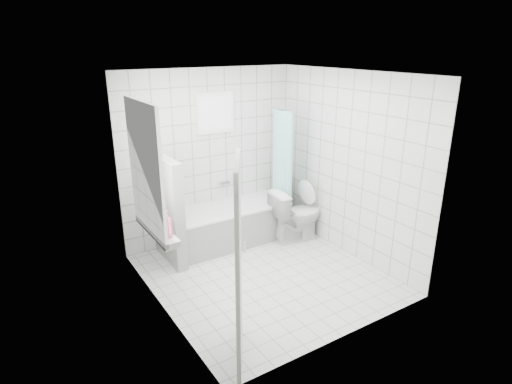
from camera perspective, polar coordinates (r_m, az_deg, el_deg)
ground at (r=5.81m, az=1.07°, el=-10.98°), size 3.00×3.00×0.00m
ceiling at (r=5.02m, az=1.26°, el=15.56°), size 3.00×3.00×0.00m
wall_back at (r=6.52m, az=-6.17°, el=4.75°), size 2.80×0.02×2.60m
wall_front at (r=4.19m, az=12.62°, el=-4.10°), size 2.80×0.02×2.60m
wall_left at (r=4.69m, az=-13.26°, el=-1.57°), size 0.02×3.00×2.60m
wall_right at (r=6.13m, az=12.16°, el=3.46°), size 0.02×3.00×2.60m
window_left at (r=4.88m, az=-14.23°, el=2.90°), size 0.01×0.90×1.40m
window_back at (r=6.39m, az=-5.39°, el=10.44°), size 0.50×0.01×0.50m
window_sill at (r=5.14m, az=-13.09°, el=-4.95°), size 0.18×1.02×0.08m
door at (r=3.99m, az=-2.32°, el=-9.61°), size 0.45×0.70×2.00m
bathtub at (r=6.58m, az=-3.60°, el=-4.35°), size 1.82×0.77×0.58m
partition_wall at (r=5.99m, az=-11.63°, el=-2.42°), size 0.15×0.85×1.50m
tiled_ledge at (r=7.35m, az=3.17°, el=-1.88°), size 0.40×0.24×0.55m
toilet at (r=6.64m, az=5.42°, el=-3.04°), size 0.85×0.55×0.82m
curtain_rod at (r=6.52m, az=2.84°, el=11.12°), size 0.02×0.80×0.02m
shower_curtain at (r=6.61m, az=3.36°, el=3.23°), size 0.14×0.48×1.78m
tub_faucet at (r=6.70m, az=-4.35°, el=1.20°), size 0.18×0.06×0.06m
sill_bottles at (r=4.99m, az=-12.68°, el=-3.74°), size 0.18×0.75×0.30m
ledge_bottles at (r=7.19m, az=3.56°, el=1.03°), size 0.18×0.18×0.27m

